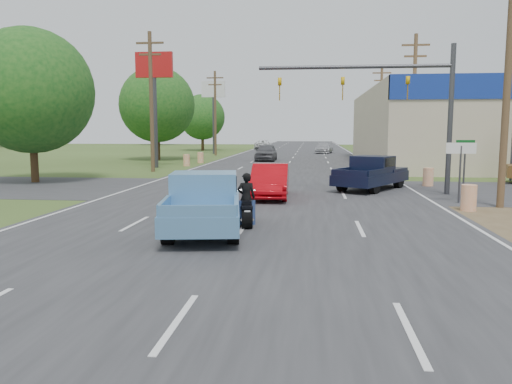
# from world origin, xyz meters

# --- Properties ---
(ground) EXTENTS (200.00, 200.00, 0.00)m
(ground) POSITION_xyz_m (0.00, 0.00, 0.00)
(ground) COLOR #374A1D
(ground) RESTS_ON ground
(main_road) EXTENTS (15.00, 180.00, 0.02)m
(main_road) POSITION_xyz_m (0.00, 40.00, 0.01)
(main_road) COLOR #2D2D30
(main_road) RESTS_ON ground
(cross_road) EXTENTS (120.00, 10.00, 0.02)m
(cross_road) POSITION_xyz_m (0.00, 18.00, 0.01)
(cross_road) COLOR #2D2D30
(cross_road) RESTS_ON ground
(utility_pole_1) EXTENTS (2.00, 0.28, 10.00)m
(utility_pole_1) POSITION_xyz_m (9.50, 13.00, 5.32)
(utility_pole_1) COLOR #4C3823
(utility_pole_1) RESTS_ON ground
(utility_pole_2) EXTENTS (2.00, 0.28, 10.00)m
(utility_pole_2) POSITION_xyz_m (9.50, 31.00, 5.32)
(utility_pole_2) COLOR #4C3823
(utility_pole_2) RESTS_ON ground
(utility_pole_3) EXTENTS (2.00, 0.28, 10.00)m
(utility_pole_3) POSITION_xyz_m (9.50, 49.00, 5.32)
(utility_pole_3) COLOR #4C3823
(utility_pole_3) RESTS_ON ground
(utility_pole_5) EXTENTS (2.00, 0.28, 10.00)m
(utility_pole_5) POSITION_xyz_m (-9.50, 28.00, 5.32)
(utility_pole_5) COLOR #4C3823
(utility_pole_5) RESTS_ON ground
(utility_pole_6) EXTENTS (2.00, 0.28, 10.00)m
(utility_pole_6) POSITION_xyz_m (-9.50, 52.00, 5.32)
(utility_pole_6) COLOR #4C3823
(utility_pole_6) RESTS_ON ground
(tree_0) EXTENTS (7.14, 7.14, 8.84)m
(tree_0) POSITION_xyz_m (-14.00, 20.00, 5.26)
(tree_0) COLOR #422D19
(tree_0) RESTS_ON ground
(tree_1) EXTENTS (7.56, 7.56, 9.36)m
(tree_1) POSITION_xyz_m (-13.50, 42.00, 5.57)
(tree_1) COLOR #422D19
(tree_1) RESTS_ON ground
(tree_2) EXTENTS (6.72, 6.72, 8.32)m
(tree_2) POSITION_xyz_m (-14.20, 66.00, 4.95)
(tree_2) COLOR #422D19
(tree_2) RESTS_ON ground
(tree_5) EXTENTS (7.98, 7.98, 9.88)m
(tree_5) POSITION_xyz_m (30.00, 95.00, 5.88)
(tree_5) COLOR #422D19
(tree_5) RESTS_ON ground
(tree_6) EXTENTS (8.82, 8.82, 10.92)m
(tree_6) POSITION_xyz_m (-30.00, 95.00, 6.51)
(tree_6) COLOR #422D19
(tree_6) RESTS_ON ground
(barrel_0) EXTENTS (0.56, 0.56, 1.00)m
(barrel_0) POSITION_xyz_m (8.00, 12.00, 0.50)
(barrel_0) COLOR orange
(barrel_0) RESTS_ON ground
(barrel_1) EXTENTS (0.56, 0.56, 1.00)m
(barrel_1) POSITION_xyz_m (8.40, 20.50, 0.50)
(barrel_1) COLOR orange
(barrel_1) RESTS_ON ground
(barrel_2) EXTENTS (0.56, 0.56, 1.00)m
(barrel_2) POSITION_xyz_m (-8.50, 34.00, 0.50)
(barrel_2) COLOR orange
(barrel_2) RESTS_ON ground
(barrel_3) EXTENTS (0.56, 0.56, 1.00)m
(barrel_3) POSITION_xyz_m (-8.20, 38.00, 0.50)
(barrel_3) COLOR orange
(barrel_3) RESTS_ON ground
(pole_sign_left_near) EXTENTS (3.00, 0.35, 9.20)m
(pole_sign_left_near) POSITION_xyz_m (-10.50, 32.00, 7.17)
(pole_sign_left_near) COLOR #3F3F44
(pole_sign_left_near) RESTS_ON ground
(pole_sign_left_far) EXTENTS (3.00, 0.35, 9.20)m
(pole_sign_left_far) POSITION_xyz_m (-10.50, 56.00, 7.17)
(pole_sign_left_far) COLOR #3F3F44
(pole_sign_left_far) RESTS_ON ground
(lane_sign) EXTENTS (1.20, 0.08, 2.52)m
(lane_sign) POSITION_xyz_m (8.20, 14.00, 1.90)
(lane_sign) COLOR #3F3F44
(lane_sign) RESTS_ON ground
(street_name_sign) EXTENTS (0.80, 0.08, 2.61)m
(street_name_sign) POSITION_xyz_m (8.80, 15.50, 1.61)
(street_name_sign) COLOR #3F3F44
(street_name_sign) RESTS_ON ground
(signal_mast) EXTENTS (9.12, 0.40, 7.00)m
(signal_mast) POSITION_xyz_m (5.82, 17.00, 4.80)
(signal_mast) COLOR #3F3F44
(signal_mast) RESTS_ON ground
(red_convertible) EXTENTS (1.75, 4.63, 1.51)m
(red_convertible) POSITION_xyz_m (0.23, 14.87, 0.75)
(red_convertible) COLOR #B80810
(red_convertible) RESTS_ON ground
(motorcycle) EXTENTS (0.76, 2.12, 1.08)m
(motorcycle) POSITION_xyz_m (0.03, 8.20, 0.48)
(motorcycle) COLOR black
(motorcycle) RESTS_ON ground
(rider) EXTENTS (0.64, 0.48, 1.60)m
(rider) POSITION_xyz_m (0.02, 8.25, 0.80)
(rider) COLOR black
(rider) RESTS_ON ground
(blue_pickup) EXTENTS (2.87, 5.64, 1.79)m
(blue_pickup) POSITION_xyz_m (-1.10, 7.16, 0.90)
(blue_pickup) COLOR black
(blue_pickup) RESTS_ON ground
(navy_pickup) EXTENTS (4.38, 5.52, 1.73)m
(navy_pickup) POSITION_xyz_m (5.19, 18.59, 0.87)
(navy_pickup) COLOR black
(navy_pickup) RESTS_ON ground
(distant_car_grey) EXTENTS (2.01, 4.96, 1.69)m
(distant_car_grey) POSITION_xyz_m (-2.46, 42.02, 0.84)
(distant_car_grey) COLOR #4F4F53
(distant_car_grey) RESTS_ON ground
(distant_car_silver) EXTENTS (2.68, 4.95, 1.36)m
(distant_car_silver) POSITION_xyz_m (3.65, 58.99, 0.68)
(distant_car_silver) COLOR #AEADB2
(distant_car_silver) RESTS_ON ground
(distant_car_white) EXTENTS (2.58, 5.27, 1.44)m
(distant_car_white) POSITION_xyz_m (-5.85, 73.63, 0.72)
(distant_car_white) COLOR white
(distant_car_white) RESTS_ON ground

